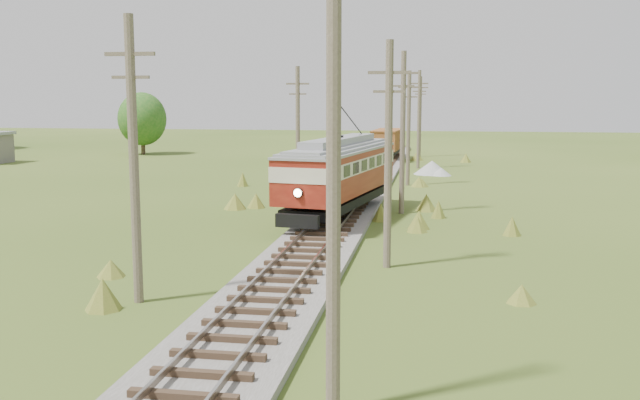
# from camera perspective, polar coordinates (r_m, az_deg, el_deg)

# --- Properties ---
(railbed_main) EXTENTS (3.60, 96.00, 0.57)m
(railbed_main) POSITION_cam_1_polar(r_m,az_deg,el_deg) (43.61, 2.52, -0.08)
(railbed_main) COLOR #605B54
(railbed_main) RESTS_ON ground
(streetcar) EXTENTS (5.02, 12.76, 5.76)m
(streetcar) POSITION_cam_1_polar(r_m,az_deg,el_deg) (37.99, 1.57, 2.46)
(streetcar) COLOR black
(streetcar) RESTS_ON ground
(gondola) EXTENTS (3.00, 7.96, 2.60)m
(gondola) POSITION_cam_1_polar(r_m,az_deg,el_deg) (74.36, 5.41, 4.72)
(gondola) COLOR black
(gondola) RESTS_ON ground
(gravel_pile) EXTENTS (3.19, 3.39, 1.16)m
(gravel_pile) POSITION_cam_1_polar(r_m,az_deg,el_deg) (60.97, 9.05, 2.54)
(gravel_pile) COLOR gray
(gravel_pile) RESTS_ON ground
(utility_pole_r_1) EXTENTS (0.30, 0.30, 8.80)m
(utility_pole_r_1) POSITION_cam_1_polar(r_m,az_deg,el_deg) (14.15, 1.08, -0.30)
(utility_pole_r_1) COLOR brown
(utility_pole_r_1) RESTS_ON ground
(utility_pole_r_2) EXTENTS (1.60, 0.30, 8.60)m
(utility_pole_r_2) POSITION_cam_1_polar(r_m,az_deg,el_deg) (26.99, 5.49, 3.79)
(utility_pole_r_2) COLOR brown
(utility_pole_r_2) RESTS_ON ground
(utility_pole_r_3) EXTENTS (1.60, 0.30, 9.00)m
(utility_pole_r_3) POSITION_cam_1_polar(r_m,az_deg,el_deg) (39.94, 6.63, 5.50)
(utility_pole_r_3) COLOR brown
(utility_pole_r_3) RESTS_ON ground
(utility_pole_r_4) EXTENTS (1.60, 0.30, 8.40)m
(utility_pole_r_4) POSITION_cam_1_polar(r_m,az_deg,el_deg) (52.93, 7.10, 5.83)
(utility_pole_r_4) COLOR brown
(utility_pole_r_4) RESTS_ON ground
(utility_pole_r_5) EXTENTS (1.60, 0.30, 8.90)m
(utility_pole_r_5) POSITION_cam_1_polar(r_m,az_deg,el_deg) (65.90, 7.91, 6.50)
(utility_pole_r_5) COLOR brown
(utility_pole_r_5) RESTS_ON ground
(utility_pole_r_6) EXTENTS (1.60, 0.30, 8.70)m
(utility_pole_r_6) POSITION_cam_1_polar(r_m,az_deg,el_deg) (78.90, 8.02, 6.70)
(utility_pole_r_6) COLOR brown
(utility_pole_r_6) RESTS_ON ground
(utility_pole_l_a) EXTENTS (1.60, 0.30, 9.00)m
(utility_pole_l_a) POSITION_cam_1_polar(r_m,az_deg,el_deg) (22.91, -14.69, 3.28)
(utility_pole_l_a) COLOR brown
(utility_pole_l_a) RESTS_ON ground
(utility_pole_l_b) EXTENTS (1.60, 0.30, 8.60)m
(utility_pole_l_b) POSITION_cam_1_polar(r_m,az_deg,el_deg) (49.83, -1.79, 5.86)
(utility_pole_l_b) COLOR brown
(utility_pole_l_b) RESTS_ON ground
(tree_mid_a) EXTENTS (5.46, 5.46, 7.03)m
(tree_mid_a) POSITION_cam_1_polar(r_m,az_deg,el_deg) (83.71, -14.04, 6.31)
(tree_mid_a) COLOR #38281C
(tree_mid_a) RESTS_ON ground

